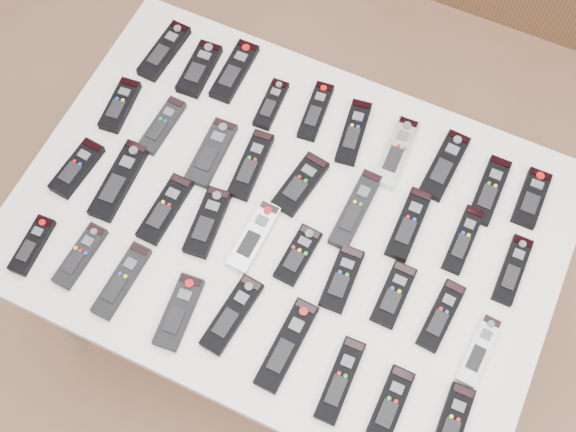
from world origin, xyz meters
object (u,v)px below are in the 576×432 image
at_px(remote_4, 316,111).
at_px(remote_11, 162,126).
at_px(remote_18, 513,270).
at_px(remote_25, 342,279).
at_px(remote_30, 80,256).
at_px(remote_32, 179,312).
at_px(table, 288,229).
at_px(remote_29, 32,245).
at_px(remote_0, 164,51).
at_px(remote_24, 298,255).
at_px(remote_27, 441,315).
at_px(remote_6, 396,153).
at_px(remote_9, 531,198).
at_px(remote_12, 211,152).
at_px(remote_33, 232,314).
at_px(remote_2, 234,71).
at_px(remote_15, 355,210).
at_px(remote_1, 199,69).
at_px(remote_23, 254,236).
at_px(remote_7, 445,165).
at_px(remote_37, 452,423).
at_px(remote_5, 354,132).
at_px(remote_22, 207,222).
at_px(remote_28, 479,350).
at_px(remote_14, 301,184).
at_px(remote_3, 271,104).
at_px(remote_17, 463,240).
at_px(remote_31, 122,280).
at_px(remote_19, 77,168).
at_px(remote_34, 287,345).
at_px(remote_16, 409,224).
at_px(remote_13, 251,165).
at_px(remote_36, 390,405).
at_px(remote_8, 490,190).
at_px(remote_35, 340,380).
at_px(remote_26, 394,295).

distance_m(remote_4, remote_11, 0.38).
xyz_separation_m(remote_18, remote_25, (-0.34, -0.18, 0.00)).
relative_size(remote_30, remote_32, 0.95).
distance_m(table, remote_29, 0.59).
height_order(remote_0, remote_24, remote_0).
relative_size(remote_27, remote_30, 1.03).
relative_size(remote_24, remote_25, 0.93).
bearing_deg(remote_6, remote_9, 1.83).
height_order(remote_6, remote_12, remote_6).
distance_m(remote_4, remote_33, 0.56).
distance_m(remote_2, remote_15, 0.49).
distance_m(remote_1, remote_11, 0.19).
height_order(table, remote_24, remote_24).
xyz_separation_m(remote_9, remote_23, (-0.55, -0.36, 0.00)).
bearing_deg(remote_2, remote_7, -4.13).
height_order(remote_4, remote_24, remote_4).
relative_size(remote_2, remote_12, 1.01).
distance_m(remote_4, remote_37, 0.80).
bearing_deg(remote_12, remote_11, 171.36).
height_order(remote_5, remote_27, remote_5).
xyz_separation_m(remote_11, remote_22, (0.22, -0.18, 0.00)).
bearing_deg(remote_28, remote_9, 94.21).
xyz_separation_m(remote_0, remote_15, (0.62, -0.21, 0.00)).
bearing_deg(remote_14, remote_7, 42.05).
bearing_deg(remote_3, remote_17, -18.30).
bearing_deg(remote_37, remote_3, 139.63).
bearing_deg(remote_15, remote_30, -143.10).
height_order(table, remote_31, remote_31).
distance_m(remote_19, remote_34, 0.66).
height_order(remote_14, remote_16, remote_16).
bearing_deg(remote_30, remote_25, 22.45).
bearing_deg(remote_34, remote_27, 38.26).
bearing_deg(remote_13, remote_23, -66.41).
relative_size(remote_12, remote_36, 1.14).
distance_m(remote_15, remote_28, 0.42).
xyz_separation_m(remote_14, remote_24, (0.07, -0.17, -0.00)).
bearing_deg(remote_28, remote_36, -121.26).
bearing_deg(remote_1, remote_33, -59.34).
relative_size(remote_16, remote_23, 1.01).
relative_size(remote_3, remote_14, 0.87).
xyz_separation_m(remote_15, remote_24, (-0.07, -0.16, -0.00)).
bearing_deg(remote_23, remote_15, 42.84).
bearing_deg(remote_8, remote_32, -132.52).
height_order(remote_28, remote_37, remote_37).
relative_size(remote_30, remote_35, 0.87).
xyz_separation_m(remote_4, remote_25, (0.23, -0.38, 0.00)).
relative_size(remote_2, remote_6, 0.95).
height_order(remote_24, remote_34, remote_34).
bearing_deg(table, remote_32, -111.57).
distance_m(remote_13, remote_26, 0.46).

